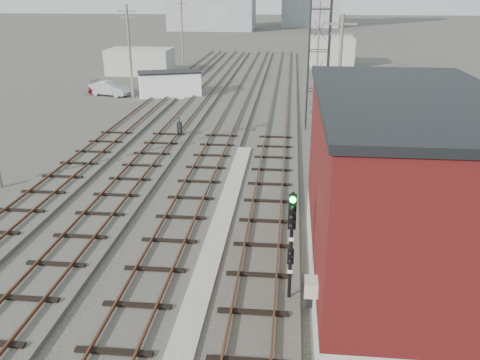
# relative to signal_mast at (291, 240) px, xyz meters

# --- Properties ---
(ground) EXTENTS (320.00, 320.00, 0.00)m
(ground) POSITION_rel_signal_mast_xyz_m (-3.70, 49.51, -2.48)
(ground) COLOR #282621
(ground) RESTS_ON ground
(track_right) EXTENTS (3.20, 90.00, 0.39)m
(track_right) POSITION_rel_signal_mast_xyz_m (-1.20, 28.51, -2.37)
(track_right) COLOR #332D28
(track_right) RESTS_ON ground
(track_mid_right) EXTENTS (3.20, 90.00, 0.39)m
(track_mid_right) POSITION_rel_signal_mast_xyz_m (-5.20, 28.51, -2.37)
(track_mid_right) COLOR #332D28
(track_mid_right) RESTS_ON ground
(track_mid_left) EXTENTS (3.20, 90.00, 0.39)m
(track_mid_left) POSITION_rel_signal_mast_xyz_m (-9.20, 28.51, -2.37)
(track_mid_left) COLOR #332D28
(track_mid_left) RESTS_ON ground
(track_left) EXTENTS (3.20, 90.00, 0.39)m
(track_left) POSITION_rel_signal_mast_xyz_m (-13.20, 28.51, -2.37)
(track_left) COLOR #332D28
(track_left) RESTS_ON ground
(platform_curb) EXTENTS (0.90, 28.00, 0.26)m
(platform_curb) POSITION_rel_signal_mast_xyz_m (-3.20, 3.51, -2.35)
(platform_curb) COLOR gray
(platform_curb) RESTS_ON ground
(brick_building) EXTENTS (6.54, 12.20, 7.22)m
(brick_building) POSITION_rel_signal_mast_xyz_m (3.80, 1.51, 1.15)
(brick_building) COLOR gray
(brick_building) RESTS_ON ground
(lattice_tower) EXTENTS (1.60, 1.60, 15.00)m
(lattice_tower) POSITION_rel_signal_mast_xyz_m (1.80, 24.51, 5.02)
(lattice_tower) COLOR black
(lattice_tower) RESTS_ON ground
(utility_pole_left_b) EXTENTS (1.80, 0.24, 9.00)m
(utility_pole_left_b) POSITION_rel_signal_mast_xyz_m (-16.20, 34.51, 2.32)
(utility_pole_left_b) COLOR #595147
(utility_pole_left_b) RESTS_ON ground
(utility_pole_left_c) EXTENTS (1.80, 0.24, 9.00)m
(utility_pole_left_c) POSITION_rel_signal_mast_xyz_m (-16.20, 59.51, 2.32)
(utility_pole_left_c) COLOR #595147
(utility_pole_left_c) RESTS_ON ground
(utility_pole_right_a) EXTENTS (1.80, 0.24, 9.00)m
(utility_pole_right_a) POSITION_rel_signal_mast_xyz_m (2.80, 17.51, 2.32)
(utility_pole_right_a) COLOR #595147
(utility_pole_right_a) RESTS_ON ground
(utility_pole_right_b) EXTENTS (1.80, 0.24, 9.00)m
(utility_pole_right_b) POSITION_rel_signal_mast_xyz_m (2.80, 47.51, 2.32)
(utility_pole_right_b) COLOR #595147
(utility_pole_right_b) RESTS_ON ground
(shed_left) EXTENTS (8.00, 5.00, 3.20)m
(shed_left) POSITION_rel_signal_mast_xyz_m (-19.70, 49.51, -0.88)
(shed_left) COLOR gray
(shed_left) RESTS_ON ground
(shed_right) EXTENTS (6.00, 6.00, 4.00)m
(shed_right) POSITION_rel_signal_mast_xyz_m (5.30, 59.51, -0.48)
(shed_right) COLOR gray
(shed_right) RESTS_ON ground
(signal_mast) EXTENTS (0.40, 0.41, 4.19)m
(signal_mast) POSITION_rel_signal_mast_xyz_m (0.00, 0.00, 0.00)
(signal_mast) COLOR gray
(signal_mast) RESTS_ON ground
(switch_stand) EXTENTS (0.35, 0.35, 1.38)m
(switch_stand) POSITION_rel_signal_mast_xyz_m (-8.37, 20.61, -1.83)
(switch_stand) COLOR black
(switch_stand) RESTS_ON ground
(site_trailer) EXTENTS (6.81, 4.66, 2.63)m
(site_trailer) POSITION_rel_signal_mast_xyz_m (-12.46, 35.06, -1.15)
(site_trailer) COLOR white
(site_trailer) RESTS_ON ground
(car_red) EXTENTS (4.13, 2.43, 1.32)m
(car_red) POSITION_rel_signal_mast_xyz_m (-19.49, 36.27, -1.82)
(car_red) COLOR maroon
(car_red) RESTS_ON ground
(car_silver) EXTENTS (4.75, 2.92, 1.48)m
(car_silver) POSITION_rel_signal_mast_xyz_m (-18.89, 35.37, -1.74)
(car_silver) COLOR #999BA0
(car_silver) RESTS_ON ground
(car_grey) EXTENTS (4.53, 3.13, 1.22)m
(car_grey) POSITION_rel_signal_mast_xyz_m (-19.61, 37.10, -1.87)
(car_grey) COLOR gray
(car_grey) RESTS_ON ground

